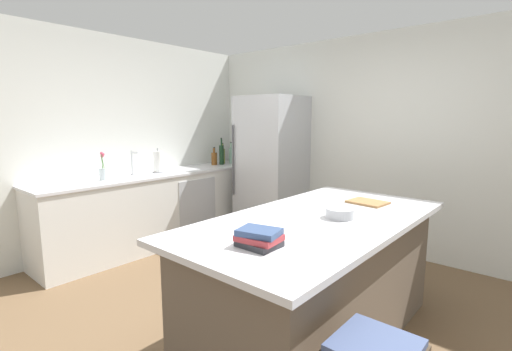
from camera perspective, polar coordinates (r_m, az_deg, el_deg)
name	(u,v)px	position (r m, az deg, el deg)	size (l,w,h in m)	color
ground_plane	(248,317)	(3.19, -1.20, -21.31)	(7.20, 7.20, 0.00)	brown
wall_rear	(371,144)	(4.68, 17.60, 4.78)	(6.00, 0.10, 2.60)	silver
wall_left	(97,144)	(4.77, -23.75, 4.51)	(0.10, 6.00, 2.60)	silver
counter_run_left	(160,208)	(4.87, -14.89, -4.94)	(0.66, 3.04, 0.92)	silver
kitchen_island	(316,277)	(2.79, 9.46, -15.48)	(1.11, 2.20, 0.91)	brown
refrigerator	(271,167)	(4.99, 2.42, 1.39)	(0.79, 0.76, 1.90)	#B7BABF
sink_faucet	(133,162)	(4.64, -18.81, 1.95)	(0.15, 0.05, 0.30)	silver
flower_vase	(103,172)	(4.41, -22.88, 0.56)	(0.09, 0.09, 0.32)	silver
paper_towel_roll	(158,162)	(4.79, -15.17, 2.04)	(0.14, 0.14, 0.31)	gray
syrup_bottle	(234,157)	(5.67, -3.49, 2.94)	(0.06, 0.06, 0.23)	#5B3319
gin_bottle	(231,155)	(5.59, -3.89, 3.23)	(0.08, 0.08, 0.33)	#8CB79E
olive_oil_bottle	(223,156)	(5.59, -5.24, 3.12)	(0.06, 0.06, 0.31)	olive
wine_bottle	(222,154)	(5.47, -5.44, 3.34)	(0.07, 0.07, 0.40)	#19381E
whiskey_bottle	(214,158)	(5.44, -6.59, 2.72)	(0.09, 0.09, 0.26)	brown
cookbook_stack	(259,238)	(2.02, 0.50, -9.77)	(0.26, 0.21, 0.10)	#2D2D33
mixing_bowl	(340,213)	(2.65, 13.03, -5.78)	(0.20, 0.20, 0.07)	#B2B5BA
cutting_board	(368,202)	(3.16, 17.14, -4.03)	(0.32, 0.25, 0.02)	#9E7042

